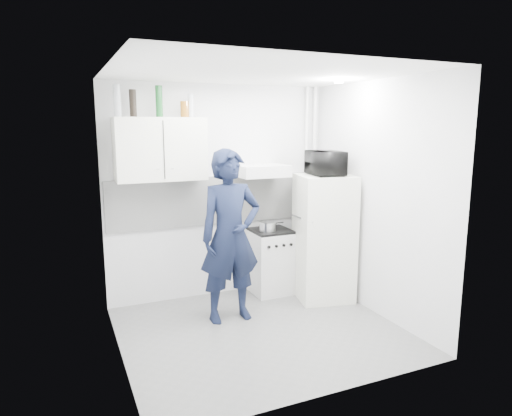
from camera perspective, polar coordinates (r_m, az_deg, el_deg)
name	(u,v)px	position (r m, az deg, el deg)	size (l,w,h in m)	color
floor	(261,331)	(4.92, 0.63, -15.14)	(2.80, 2.80, 0.00)	slate
ceiling	(262,73)	(4.47, 0.70, 16.57)	(2.80, 2.80, 0.00)	white
wall_back	(219,192)	(5.66, -4.59, 2.01)	(2.80, 2.80, 0.00)	silver
wall_left	(115,220)	(4.14, -17.24, -1.46)	(2.60, 2.60, 0.00)	silver
wall_right	(376,199)	(5.24, 14.73, 1.05)	(2.60, 2.60, 0.00)	silver
person	(230,236)	(4.92, -3.22, -3.54)	(0.68, 0.45, 1.87)	black
stove	(271,262)	(5.85, 1.87, -6.76)	(0.49, 0.49, 0.79)	silver
fridge	(324,237)	(5.63, 8.47, -3.67)	(0.63, 0.63, 1.53)	white
stove_top	(271,231)	(5.75, 1.89, -2.85)	(0.47, 0.47, 0.03)	black
saucepan	(268,226)	(5.66, 1.45, -2.32)	(0.20, 0.20, 0.11)	silver
microwave	(326,163)	(5.49, 8.72, 5.57)	(0.35, 0.52, 0.29)	black
bottle_a	(117,101)	(5.16, -16.97, 12.72)	(0.08, 0.08, 0.34)	#B2B7BC
bottle_b	(133,103)	(5.19, -15.13, 12.52)	(0.08, 0.08, 0.29)	black
bottle_d	(159,101)	(5.24, -12.02, 12.89)	(0.08, 0.08, 0.34)	#144C1E
canister_b	(185,109)	(5.30, -8.92, 12.09)	(0.09, 0.09, 0.18)	brown
bottle_e	(191,106)	(5.32, -8.15, 12.55)	(0.07, 0.07, 0.26)	#B2B7BC
upper_cabinet	(160,149)	(5.24, -11.86, 7.21)	(1.00, 0.35, 0.70)	white
range_hood	(261,171)	(5.56, 0.62, 4.70)	(0.60, 0.50, 0.14)	silver
backsplash	(220,200)	(5.66, -4.53, 0.99)	(2.74, 0.03, 0.60)	white
pipe_a	(314,187)	(6.14, 7.20, 2.61)	(0.05, 0.05, 2.60)	silver
pipe_b	(306,188)	(6.08, 6.23, 2.55)	(0.04, 0.04, 2.60)	silver
ceiling_spot_fixture	(339,82)	(5.13, 10.32, 15.26)	(0.10, 0.10, 0.02)	white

